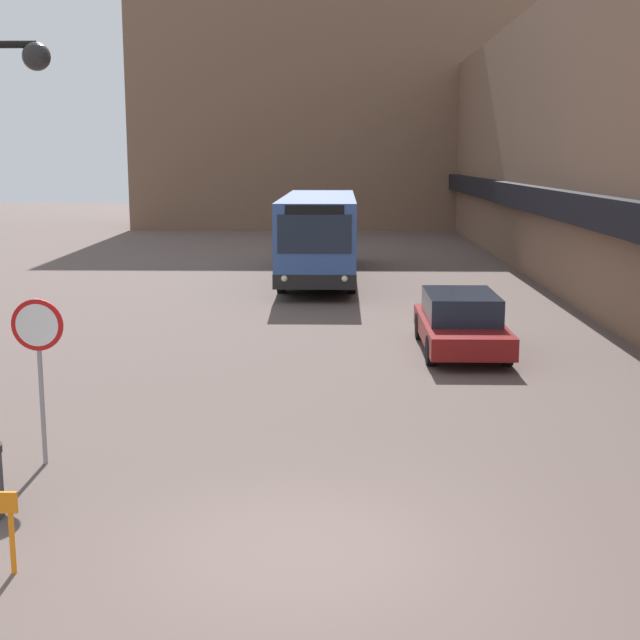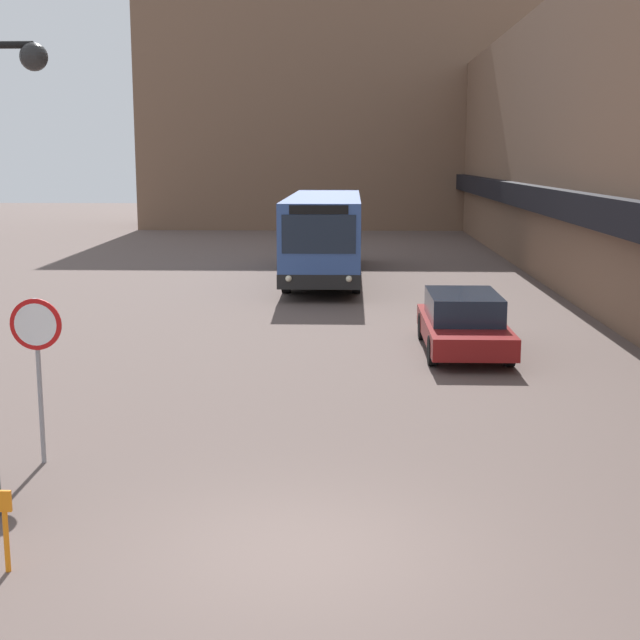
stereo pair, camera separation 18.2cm
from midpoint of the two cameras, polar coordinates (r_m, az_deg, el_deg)
name	(u,v)px [view 1 (the left image)]	position (r m, az deg, el deg)	size (l,w,h in m)	color
ground_plane	(306,551)	(10.67, -1.40, -14.59)	(160.00, 160.00, 0.00)	brown
building_row_right	(602,143)	(34.98, 17.47, 10.77)	(5.50, 60.00, 10.13)	brown
building_backdrop_far	(337,86)	(60.18, 0.98, 14.75)	(26.00, 8.00, 18.26)	brown
city_bus	(319,233)	(33.65, -0.19, 5.57)	(2.64, 12.37, 3.11)	#335193
parked_car_front	(461,322)	(21.16, 8.75, -0.11)	(1.87, 4.63, 1.38)	maroon
stop_sign	(39,345)	(13.62, -17.94, -1.54)	(0.76, 0.08, 2.49)	gray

